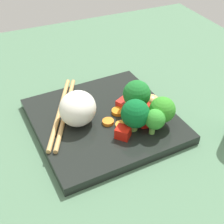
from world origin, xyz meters
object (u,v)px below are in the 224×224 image
(broccoli_floret_2, at_px, (135,114))
(carrot_slice_4, at_px, (128,118))
(rice_mound, at_px, (78,108))
(square_plate, at_px, (104,120))
(chopstick_pair, at_px, (63,112))

(broccoli_floret_2, height_order, carrot_slice_4, broccoli_floret_2)
(broccoli_floret_2, bearing_deg, rice_mound, -35.48)
(square_plate, relative_size, broccoli_floret_2, 4.06)
(square_plate, xyz_separation_m, broccoli_floret_2, (-0.04, 0.06, 0.05))
(square_plate, bearing_deg, chopstick_pair, -31.72)
(rice_mound, relative_size, chopstick_pair, 0.35)
(rice_mound, bearing_deg, carrot_slice_4, 160.72)
(carrot_slice_4, bearing_deg, broccoli_floret_2, 86.46)
(rice_mound, xyz_separation_m, broccoli_floret_2, (-0.09, 0.06, 0.00))
(square_plate, relative_size, rice_mound, 3.53)
(broccoli_floret_2, relative_size, carrot_slice_4, 2.63)
(square_plate, height_order, broccoli_floret_2, broccoli_floret_2)
(broccoli_floret_2, bearing_deg, chopstick_pair, -43.05)
(broccoli_floret_2, distance_m, carrot_slice_4, 0.05)
(rice_mound, distance_m, broccoli_floret_2, 0.11)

